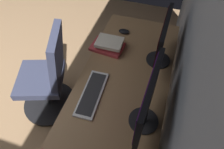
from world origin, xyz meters
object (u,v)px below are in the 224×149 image
object	(u,v)px
keyboard_main	(92,94)
office_chair	(48,79)
mouse_main	(124,31)
book_stack_far	(109,45)
monitor_primary	(163,39)
monitor_secondary	(148,100)

from	to	relation	value
keyboard_main	office_chair	bearing A→B (deg)	-110.92
mouse_main	office_chair	world-z (taller)	office_chair
keyboard_main	book_stack_far	bearing A→B (deg)	-175.82
monitor_primary	monitor_secondary	size ratio (longest dim) A/B	0.93
book_stack_far	monitor_secondary	bearing A→B (deg)	35.80
monitor_primary	monitor_secondary	xyz separation A→B (m)	(0.59, 0.00, 0.02)
mouse_main	book_stack_far	bearing A→B (deg)	-16.79
office_chair	monitor_secondary	bearing A→B (deg)	72.06
monitor_primary	keyboard_main	size ratio (longest dim) A/B	1.13
office_chair	monitor_primary	bearing A→B (deg)	106.62
monitor_secondary	office_chair	world-z (taller)	monitor_secondary
mouse_main	office_chair	xyz separation A→B (m)	(0.55, -0.59, -0.29)
mouse_main	office_chair	bearing A→B (deg)	-46.77
mouse_main	book_stack_far	size ratio (longest dim) A/B	0.35
monitor_secondary	book_stack_far	world-z (taller)	monitor_secondary
monitor_primary	office_chair	bearing A→B (deg)	-73.38
monitor_secondary	keyboard_main	bearing A→B (deg)	-103.73
monitor_primary	book_stack_far	distance (m)	0.48
mouse_main	monitor_primary	bearing A→B (deg)	54.17
keyboard_main	mouse_main	world-z (taller)	mouse_main
monitor_primary	mouse_main	size ratio (longest dim) A/B	4.62
monitor_secondary	mouse_main	xyz separation A→B (m)	(-0.86, -0.37, -0.24)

